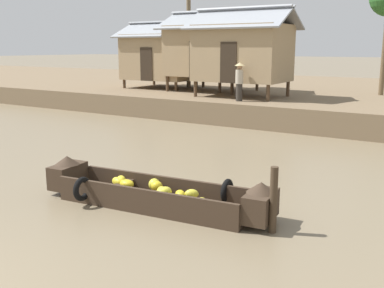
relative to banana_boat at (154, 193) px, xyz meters
name	(u,v)px	position (x,y,z in m)	size (l,w,h in m)	color
ground_plane	(223,160)	(-0.69, 4.34, -0.29)	(300.00, 300.00, 0.00)	#7A6B51
riverbank_strip	(349,97)	(-0.69, 19.44, 0.20)	(160.00, 20.00, 0.98)	#756047
banana_boat	(154,193)	(0.00, 0.00, 0.00)	(5.22, 2.02, 0.85)	#3D2D21
stilt_house_left	(164,56)	(-9.94, 14.24, 2.51)	(4.69, 3.73, 3.75)	#4C3826
stilt_house_mid_left	(213,50)	(-6.58, 14.02, 2.86)	(4.95, 3.84, 4.19)	#4C3826
stilt_house_mid_right	(243,52)	(-4.01, 12.30, 2.78)	(4.79, 3.28, 4.12)	#4C3826
vendor_person	(239,80)	(-3.28, 10.56, 1.61)	(0.44, 0.44, 1.66)	#332D28
mooring_post	(273,200)	(2.63, 0.05, 0.32)	(0.14, 0.14, 1.23)	#423323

